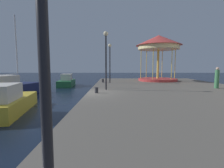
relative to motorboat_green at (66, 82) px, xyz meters
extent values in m
plane|color=black|center=(4.36, -10.66, -0.60)|extent=(120.00, 120.00, 0.00)
cube|color=#5B564F|center=(11.01, -10.66, -0.20)|extent=(13.30, 28.11, 0.80)
cube|color=#236638|center=(0.00, -0.04, -0.20)|extent=(2.22, 4.57, 0.80)
cube|color=beige|center=(-0.01, 0.12, 0.61)|extent=(1.44, 2.06, 0.82)
cube|color=#4C6070|center=(-0.11, 1.09, 0.78)|extent=(1.08, 0.20, 0.37)
cube|color=#19214C|center=(-2.74, -7.84, -0.08)|extent=(3.06, 5.81, 1.04)
cube|color=beige|center=(-2.92, -8.70, 0.85)|extent=(1.85, 2.66, 0.83)
cylinder|color=silver|center=(-2.56, -6.96, 3.50)|extent=(0.12, 0.12, 6.13)
cylinder|color=silver|center=(-2.81, -8.18, 1.34)|extent=(0.58, 2.45, 0.08)
cube|color=gold|center=(0.31, -12.96, -0.18)|extent=(2.55, 5.16, 0.84)
cube|color=beige|center=(0.45, -13.70, 0.66)|extent=(1.54, 2.35, 0.84)
cube|color=#4C6070|center=(0.25, -12.63, 0.83)|extent=(0.99, 0.28, 0.38)
cylinder|color=#B23333|center=(11.89, -1.02, 0.35)|extent=(4.82, 4.82, 0.30)
cylinder|color=gold|center=(11.89, -1.02, 2.31)|extent=(0.28, 0.28, 3.62)
cylinder|color=#F2E099|center=(11.89, -1.02, 4.37)|extent=(5.06, 5.06, 0.50)
cone|color=#C63D38|center=(11.89, -1.02, 5.25)|extent=(5.62, 5.62, 1.27)
cylinder|color=gold|center=(14.05, -1.02, 2.31)|extent=(0.08, 0.08, 3.62)
cylinder|color=gold|center=(12.97, 0.85, 2.31)|extent=(0.08, 0.08, 3.62)
cylinder|color=gold|center=(10.81, 0.85, 2.31)|extent=(0.08, 0.08, 3.62)
cylinder|color=gold|center=(9.73, -1.02, 2.31)|extent=(0.08, 0.08, 3.62)
cylinder|color=gold|center=(10.81, -2.89, 2.31)|extent=(0.08, 0.08, 3.62)
cylinder|color=gold|center=(12.97, -2.89, 2.31)|extent=(0.08, 0.08, 3.62)
cylinder|color=black|center=(5.36, -20.50, 2.03)|extent=(0.12, 0.12, 3.65)
cylinder|color=black|center=(5.61, -9.26, 2.26)|extent=(0.12, 0.12, 4.11)
sphere|color=#F9E5B2|center=(5.61, -9.26, 4.49)|extent=(0.36, 0.36, 0.36)
cylinder|color=black|center=(5.84, -3.63, 2.17)|extent=(0.12, 0.12, 3.94)
sphere|color=#F9E5B2|center=(5.84, -3.63, 4.32)|extent=(0.36, 0.36, 0.36)
cylinder|color=#2D2D33|center=(5.03, -3.23, 0.40)|extent=(0.24, 0.24, 0.40)
cylinder|color=#2D2D33|center=(5.02, -10.93, 0.40)|extent=(0.24, 0.24, 0.40)
cylinder|color=#387247|center=(14.80, -8.43, 0.96)|extent=(0.34, 0.34, 1.52)
sphere|color=tan|center=(14.80, -8.43, 1.84)|extent=(0.24, 0.24, 0.24)
camera|label=1|loc=(6.08, -22.28, 2.00)|focal=26.83mm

